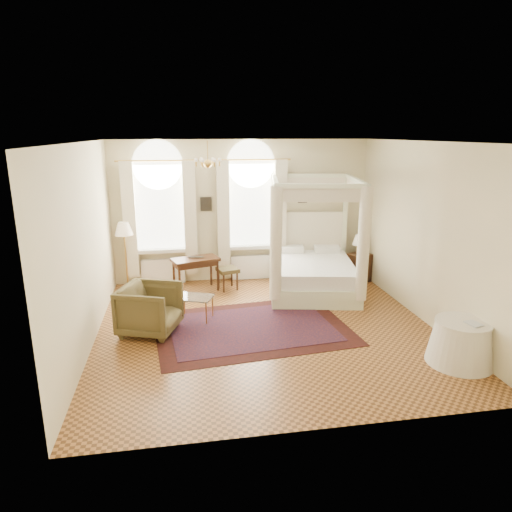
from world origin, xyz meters
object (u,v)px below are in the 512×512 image
(nightstand, at_px, (359,267))
(armchair, at_px, (150,309))
(floor_lamp, at_px, (124,232))
(writing_desk, at_px, (195,263))
(stool, at_px, (228,272))
(canopy_bed, at_px, (313,267))
(coffee_table, at_px, (195,299))
(side_table, at_px, (461,342))

(nightstand, bearing_deg, armchair, -155.74)
(armchair, xyz_separation_m, floor_lamp, (-0.65, 2.54, 0.87))
(writing_desk, xyz_separation_m, stool, (0.71, -0.01, -0.23))
(nightstand, relative_size, stool, 1.26)
(canopy_bed, xyz_separation_m, floor_lamp, (-4.08, 0.94, 0.74))
(nightstand, height_order, stool, nightstand)
(nightstand, xyz_separation_m, coffee_table, (-3.96, -1.68, 0.08))
(coffee_table, bearing_deg, writing_desk, 86.73)
(canopy_bed, xyz_separation_m, nightstand, (1.32, 0.55, -0.24))
(writing_desk, distance_m, stool, 0.75)
(stool, relative_size, armchair, 0.55)
(floor_lamp, bearing_deg, nightstand, -4.18)
(writing_desk, bearing_deg, armchair, -113.06)
(side_table, bearing_deg, floor_lamp, 140.35)
(writing_desk, relative_size, coffee_table, 1.41)
(stool, distance_m, floor_lamp, 2.46)
(canopy_bed, xyz_separation_m, writing_desk, (-2.55, 0.50, 0.08))
(nightstand, xyz_separation_m, side_table, (0.00, -4.08, 0.00))
(stool, height_order, floor_lamp, floor_lamp)
(writing_desk, height_order, armchair, armchair)
(stool, distance_m, side_table, 5.11)
(writing_desk, bearing_deg, nightstand, 0.77)
(canopy_bed, xyz_separation_m, armchair, (-3.44, -1.59, -0.13))
(canopy_bed, height_order, coffee_table, canopy_bed)
(armchair, height_order, side_table, armchair)
(writing_desk, distance_m, side_table, 5.59)
(coffee_table, bearing_deg, side_table, -31.25)
(writing_desk, relative_size, armchair, 1.16)
(nightstand, height_order, coffee_table, nightstand)
(nightstand, xyz_separation_m, stool, (-3.15, -0.06, 0.08))
(nightstand, distance_m, writing_desk, 3.88)
(canopy_bed, relative_size, coffee_table, 3.30)
(writing_desk, bearing_deg, floor_lamp, 163.78)
(writing_desk, bearing_deg, stool, -0.61)
(stool, xyz_separation_m, side_table, (3.15, -4.02, -0.08))
(coffee_table, bearing_deg, floor_lamp, 124.82)
(writing_desk, bearing_deg, side_table, -46.19)
(stool, bearing_deg, side_table, -51.93)
(writing_desk, relative_size, side_table, 1.11)
(canopy_bed, bearing_deg, stool, 165.06)
(writing_desk, distance_m, armchair, 2.28)
(canopy_bed, height_order, writing_desk, canopy_bed)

